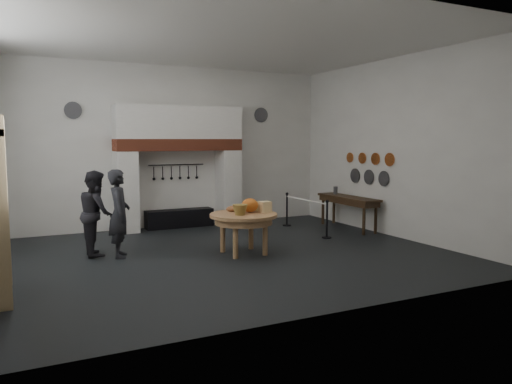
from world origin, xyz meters
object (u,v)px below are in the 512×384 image
visitor_far (96,213)px  side_table (348,197)px  iron_range (179,218)px  barrier_post_far (287,210)px  barrier_post_near (327,220)px  work_table (244,215)px  visitor_near (119,213)px

visitor_far → side_table: 6.72m
iron_range → barrier_post_far: size_ratio=2.11×
side_table → barrier_post_near: 1.58m
work_table → visitor_far: size_ratio=0.80×
iron_range → barrier_post_near: 4.23m
visitor_near → barrier_post_near: visitor_near is taller
work_table → visitor_far: 3.12m
side_table → visitor_far: bearing=-178.3°
visitor_near → work_table: bearing=-97.9°
iron_range → visitor_near: visitor_near is taller
barrier_post_near → work_table: bearing=-166.3°
work_table → visitor_near: size_ratio=0.79×
iron_range → barrier_post_far: barrier_post_far is taller
iron_range → work_table: 3.83m
visitor_near → barrier_post_near: size_ratio=2.05×
side_table → visitor_near: bearing=-174.6°
iron_range → visitor_near: bearing=-127.4°
work_table → visitor_near: (-2.45, 0.88, 0.08)m
visitor_near → iron_range: bearing=-25.6°
visitor_near → barrier_post_far: size_ratio=2.05×
visitor_far → iron_range: bearing=-45.0°
iron_range → side_table: bearing=-29.4°
iron_range → visitor_near: 3.72m
work_table → side_table: 4.14m
visitor_far → barrier_post_far: size_ratio=2.01×
work_table → side_table: side_table is taller
iron_range → visitor_far: size_ratio=1.05×
barrier_post_near → barrier_post_far: size_ratio=1.00×
visitor_far → barrier_post_far: (5.44, 1.36, -0.46)m
work_table → barrier_post_far: 3.71m
visitor_far → side_table: bearing=-87.0°
iron_range → visitor_far: (-2.62, -2.50, 0.66)m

